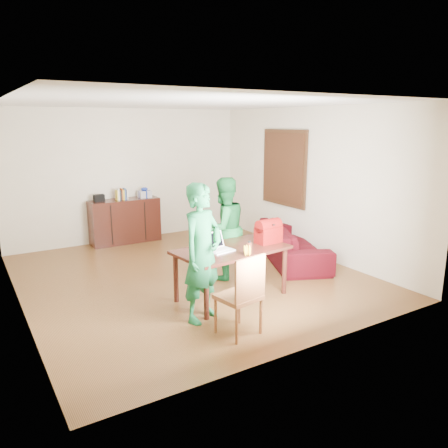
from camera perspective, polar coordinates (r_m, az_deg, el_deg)
room at (r=6.93m, az=-5.06°, el=3.83°), size 5.20×5.70×2.90m
table at (r=6.07m, az=0.99°, el=-3.98°), size 1.64×1.05×0.72m
chair at (r=5.17m, az=1.98°, el=-11.27°), size 0.51×0.49×0.98m
person_near at (r=5.35m, az=-2.84°, el=-3.82°), size 0.74×0.63×1.73m
person_far at (r=6.82m, az=-0.03°, el=-0.59°), size 0.83×0.67×1.61m
laptop at (r=5.89m, az=-0.44°, el=-3.17°), size 0.38×0.30×0.24m
bananas at (r=5.72m, az=3.06°, el=-3.87°), size 0.16×0.11×0.05m
bottle at (r=5.74m, az=3.32°, el=-3.13°), size 0.08×0.08×0.18m
red_bag at (r=6.32m, az=5.82°, el=-1.23°), size 0.39×0.24×0.27m
sofa at (r=7.92m, az=8.85°, el=-2.48°), size 1.62×2.28×0.62m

